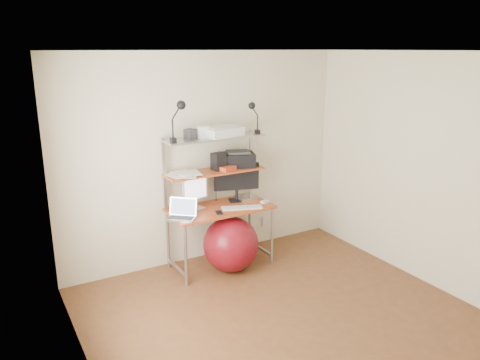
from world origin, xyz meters
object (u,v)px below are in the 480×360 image
at_px(monitor_black, 237,179).
at_px(printer, 238,159).
at_px(exercise_ball, 231,244).
at_px(monitor_silver, 195,191).
at_px(laptop, 182,214).

relative_size(monitor_black, printer, 1.17).
bearing_deg(exercise_ball, printer, 49.62).
bearing_deg(monitor_silver, laptop, -159.73).
distance_m(monitor_silver, laptop, 0.36).
bearing_deg(laptop, exercise_ball, 33.53).
bearing_deg(exercise_ball, monitor_silver, 140.55).
height_order(monitor_black, printer, printer).
bearing_deg(printer, exercise_ball, -110.44).
xyz_separation_m(monitor_black, printer, (0.04, 0.04, 0.23)).
bearing_deg(monitor_silver, monitor_black, -15.04).
relative_size(laptop, printer, 0.83).
height_order(laptop, printer, printer).
bearing_deg(monitor_black, laptop, -147.26).
bearing_deg(monitor_black, monitor_silver, -159.89).
xyz_separation_m(monitor_black, laptop, (-0.81, -0.22, -0.23)).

